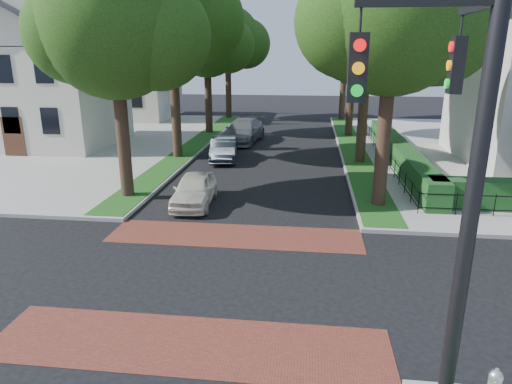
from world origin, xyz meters
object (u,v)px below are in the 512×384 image
parked_car_front (194,189)px  parked_car_middle (224,149)px  parked_car_rear (243,131)px  traffic_signal (460,157)px

parked_car_front → parked_car_middle: bearing=88.7°
parked_car_middle → parked_car_rear: bearing=79.1°
parked_car_middle → parked_car_rear: (0.32, 5.89, 0.12)m
traffic_signal → parked_car_front: traffic_signal is taller
traffic_signal → parked_car_rear: traffic_signal is taller
traffic_signal → parked_car_rear: 26.62m
traffic_signal → parked_car_rear: bearing=105.8°
parked_car_middle → parked_car_rear: size_ratio=0.75×
parked_car_rear → parked_car_middle: bearing=-86.3°
parked_car_middle → parked_car_rear: parked_car_rear is taller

